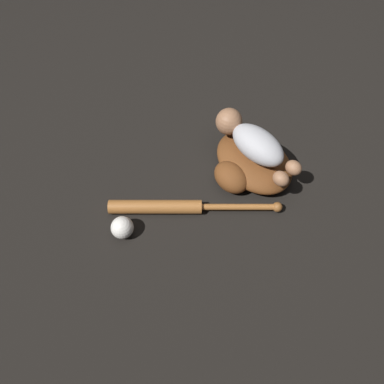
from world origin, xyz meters
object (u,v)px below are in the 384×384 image
at_px(baseball_bat, 172,207).
at_px(baseball, 122,228).
at_px(baseball_glove, 250,164).
at_px(baby_figure, 253,141).

bearing_deg(baseball_bat, baseball, 66.44).
xyz_separation_m(baseball_glove, baseball_bat, (0.11, 0.30, -0.02)).
relative_size(baseball_glove, baby_figure, 0.98).
relative_size(baby_figure, baseball, 4.78).
bearing_deg(baby_figure, baseball, 71.33).
distance_m(baby_figure, baseball_bat, 0.35).
distance_m(baby_figure, baseball, 0.52).
bearing_deg(baseball_glove, baby_figure, -47.92).
height_order(baby_figure, baseball, baby_figure).
xyz_separation_m(baby_figure, baseball_bat, (0.09, 0.32, -0.11)).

